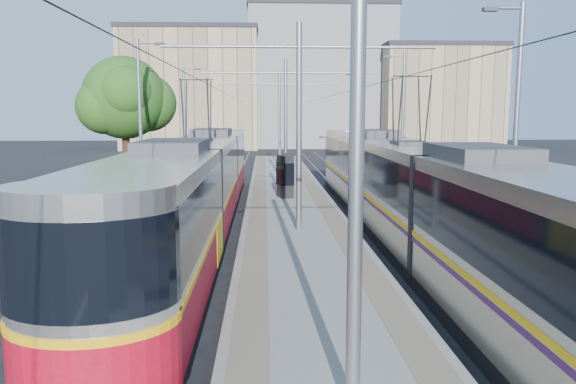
{
  "coord_description": "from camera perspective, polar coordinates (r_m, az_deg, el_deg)",
  "views": [
    {
      "loc": [
        -1.17,
        -11.1,
        4.31
      ],
      "look_at": [
        -0.36,
        8.16,
        1.6
      ],
      "focal_mm": 35.0,
      "sensor_mm": 36.0,
      "label": 1
    }
  ],
  "objects": [
    {
      "name": "ground",
      "position": [
        11.96,
        3.48,
        -13.13
      ],
      "size": [
        160.0,
        160.0,
        0.0
      ],
      "primitive_type": "plane",
      "color": "black",
      "rests_on": "ground"
    },
    {
      "name": "platform",
      "position": [
        28.43,
        -0.01,
        -0.41
      ],
      "size": [
        4.0,
        50.0,
        0.3
      ],
      "primitive_type": "cube",
      "color": "gray",
      "rests_on": "ground"
    },
    {
      "name": "tactile_strip_left",
      "position": [
        28.38,
        -2.94,
        -0.12
      ],
      "size": [
        0.7,
        50.0,
        0.01
      ],
      "primitive_type": "cube",
      "color": "gray",
      "rests_on": "platform"
    },
    {
      "name": "tactile_strip_right",
      "position": [
        28.5,
        2.9,
        -0.09
      ],
      "size": [
        0.7,
        50.0,
        0.01
      ],
      "primitive_type": "cube",
      "color": "gray",
      "rests_on": "platform"
    },
    {
      "name": "rails",
      "position": [
        28.45,
        -0.01,
        -0.68
      ],
      "size": [
        8.71,
        70.0,
        0.03
      ],
      "color": "gray",
      "rests_on": "ground"
    },
    {
      "name": "tram_left",
      "position": [
        20.86,
        -9.06,
        0.74
      ],
      "size": [
        2.43,
        27.6,
        5.5
      ],
      "color": "black",
      "rests_on": "ground"
    },
    {
      "name": "tram_right",
      "position": [
        19.13,
        12.07,
        0.46
      ],
      "size": [
        2.43,
        30.14,
        5.5
      ],
      "color": "black",
      "rests_on": "ground"
    },
    {
      "name": "catenary",
      "position": [
        25.28,
        0.26,
        8.48
      ],
      "size": [
        9.2,
        70.0,
        7.0
      ],
      "color": "slate",
      "rests_on": "platform"
    },
    {
      "name": "street_lamps",
      "position": [
        32.12,
        -0.31,
        7.77
      ],
      "size": [
        15.18,
        38.22,
        8.0
      ],
      "color": "slate",
      "rests_on": "ground"
    },
    {
      "name": "shelter",
      "position": [
        26.85,
        -0.3,
        1.7
      ],
      "size": [
        0.85,
        1.06,
        2.03
      ],
      "rotation": [
        0.0,
        0.0,
        0.36
      ],
      "color": "black",
      "rests_on": "platform"
    },
    {
      "name": "tree",
      "position": [
        33.88,
        -15.71,
        9.04
      ],
      "size": [
        5.19,
        4.8,
        7.54
      ],
      "color": "#382314",
      "rests_on": "ground"
    },
    {
      "name": "building_left",
      "position": [
        71.7,
        -9.62,
        10.21
      ],
      "size": [
        16.32,
        12.24,
        14.4
      ],
      "color": "tan",
      "rests_on": "ground"
    },
    {
      "name": "building_centre",
      "position": [
        75.58,
        3.11,
        11.41
      ],
      "size": [
        18.36,
        14.28,
        17.63
      ],
      "color": "gray",
      "rests_on": "ground"
    },
    {
      "name": "building_right",
      "position": [
        72.3,
        14.83,
        9.26
      ],
      "size": [
        14.28,
        10.2,
        12.44
      ],
      "color": "tan",
      "rests_on": "ground"
    }
  ]
}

